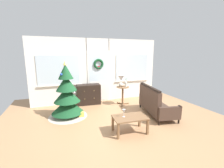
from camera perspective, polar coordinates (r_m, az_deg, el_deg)
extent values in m
plane|color=#AD7F56|center=(4.70, 1.76, -13.34)|extent=(6.76, 6.76, 0.00)
cube|color=white|center=(6.10, -19.25, 4.21)|extent=(2.15, 0.08, 2.55)
cube|color=white|center=(6.85, 7.27, 5.45)|extent=(2.15, 0.08, 2.55)
cube|color=white|center=(6.27, -5.39, 14.34)|extent=(0.94, 0.08, 0.50)
cube|color=silver|center=(6.30, -5.09, 2.70)|extent=(0.90, 0.05, 2.05)
cube|color=white|center=(6.39, -4.95, -2.43)|extent=(0.78, 0.02, 0.80)
cube|color=silver|center=(6.23, -5.09, 6.09)|extent=(0.78, 0.01, 1.10)
cube|color=silver|center=(6.03, -19.28, 4.86)|extent=(1.50, 0.01, 1.10)
cube|color=silver|center=(6.79, 7.51, 6.03)|extent=(1.50, 0.01, 1.10)
cube|color=silver|center=(6.11, -18.93, -0.47)|extent=(1.59, 0.06, 0.03)
cube|color=silver|center=(6.85, 7.43, 1.28)|extent=(1.59, 0.06, 0.03)
torus|color=#164424|center=(6.18, -5.03, 7.44)|extent=(0.41, 0.09, 0.41)
cube|color=red|center=(6.18, -4.97, 6.23)|extent=(0.10, 0.02, 0.10)
cylinder|color=#4C331E|center=(5.14, -16.10, -10.51)|extent=(0.10, 0.10, 0.18)
cone|color=beige|center=(5.15, -16.08, -10.93)|extent=(1.20, 1.20, 0.10)
cone|color=#194C28|center=(5.05, -16.26, -7.75)|extent=(0.98, 0.98, 0.45)
cone|color=#194C28|center=(4.95, -16.49, -3.80)|extent=(0.80, 0.80, 0.45)
cone|color=#194C28|center=(4.87, -16.73, 0.30)|extent=(0.63, 0.63, 0.45)
cone|color=#194C28|center=(4.82, -16.97, 4.51)|extent=(0.45, 0.45, 0.45)
cone|color=#E0BC4C|center=(4.79, -17.14, 7.47)|extent=(0.12, 0.12, 0.12)
sphere|color=red|center=(5.28, -17.54, -3.55)|extent=(0.07, 0.07, 0.07)
sphere|color=gold|center=(5.08, -19.05, -1.04)|extent=(0.07, 0.07, 0.07)
sphere|color=silver|center=(4.74, -13.97, -3.09)|extent=(0.08, 0.08, 0.08)
sphere|color=#264CB2|center=(4.72, -18.41, 3.42)|extent=(0.07, 0.07, 0.07)
sphere|color=red|center=(5.41, -16.66, -5.84)|extent=(0.06, 0.06, 0.06)
cube|color=black|center=(6.07, -8.71, -3.83)|extent=(0.92, 0.48, 0.78)
sphere|color=tan|center=(5.79, -10.24, -2.68)|extent=(0.03, 0.03, 0.03)
sphere|color=tan|center=(5.84, -6.72, -2.46)|extent=(0.03, 0.03, 0.03)
sphere|color=tan|center=(5.87, -10.14, -5.52)|extent=(0.03, 0.03, 0.03)
sphere|color=tan|center=(5.92, -6.66, -5.29)|extent=(0.03, 0.03, 0.03)
cylinder|color=black|center=(4.86, 23.60, -12.58)|extent=(0.05, 0.05, 0.14)
cylinder|color=black|center=(6.04, 15.89, -7.39)|extent=(0.05, 0.05, 0.14)
cylinder|color=black|center=(4.57, 17.14, -13.66)|extent=(0.05, 0.05, 0.14)
cylinder|color=black|center=(5.81, 10.51, -7.89)|extent=(0.05, 0.05, 0.14)
cube|color=#473328|center=(5.25, 16.51, -8.66)|extent=(0.95, 1.51, 0.14)
cube|color=#473328|center=(5.01, 13.67, -4.91)|extent=(0.36, 1.41, 0.62)
cube|color=black|center=(4.93, 13.85, -1.11)|extent=(0.31, 1.37, 0.06)
cube|color=#473328|center=(4.60, 20.80, -10.23)|extent=(0.67, 0.20, 0.38)
cylinder|color=black|center=(4.70, 24.02, -7.84)|extent=(0.10, 0.10, 0.09)
cube|color=#473328|center=(5.86, 13.31, -5.19)|extent=(0.67, 0.20, 0.38)
cylinder|color=black|center=(5.93, 15.98, -3.41)|extent=(0.10, 0.10, 0.09)
cylinder|color=brown|center=(5.87, 4.03, -1.11)|extent=(0.48, 0.48, 0.02)
cylinder|color=brown|center=(5.96, 3.99, -4.47)|extent=(0.07, 0.07, 0.69)
cube|color=brown|center=(6.12, 5.33, -7.26)|extent=(0.20, 0.05, 0.04)
cube|color=brown|center=(6.14, 2.73, -7.14)|extent=(0.14, 0.20, 0.04)
cube|color=brown|center=(5.90, 3.77, -7.93)|extent=(0.14, 0.20, 0.04)
sphere|color=silver|center=(5.86, 3.35, -0.18)|extent=(0.16, 0.16, 0.16)
cylinder|color=silver|center=(5.84, 3.37, 1.06)|extent=(0.02, 0.02, 0.06)
cone|color=silver|center=(5.82, 3.38, 2.32)|extent=(0.28, 0.28, 0.20)
cylinder|color=beige|center=(5.84, 5.18, -0.27)|extent=(0.09, 0.09, 0.16)
sphere|color=beige|center=(5.82, 5.20, 0.50)|extent=(0.10, 0.10, 0.10)
cylinder|color=#4C7042|center=(5.80, 5.03, 1.46)|extent=(0.07, 0.01, 0.17)
cylinder|color=#4C7042|center=(5.80, 5.21, 1.47)|extent=(0.01, 0.01, 0.18)
cylinder|color=#4C7042|center=(5.81, 5.40, 1.48)|extent=(0.07, 0.01, 0.17)
cube|color=brown|center=(3.92, 6.70, -12.22)|extent=(0.87, 0.57, 0.03)
cube|color=brown|center=(3.70, 2.34, -17.20)|extent=(0.05, 0.05, 0.39)
cube|color=brown|center=(3.99, 13.13, -15.33)|extent=(0.05, 0.05, 0.39)
cube|color=brown|center=(4.08, 0.30, -14.39)|extent=(0.05, 0.05, 0.39)
cube|color=brown|center=(4.34, 10.23, -12.95)|extent=(0.05, 0.05, 0.39)
cylinder|color=silver|center=(3.90, 4.40, -12.05)|extent=(0.06, 0.06, 0.01)
cylinder|color=silver|center=(3.88, 4.41, -11.34)|extent=(0.01, 0.01, 0.10)
cone|color=silver|center=(3.84, 4.43, -10.03)|extent=(0.08, 0.08, 0.09)
cube|color=#D8C64C|center=(4.98, -11.37, -11.07)|extent=(0.17, 0.15, 0.17)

